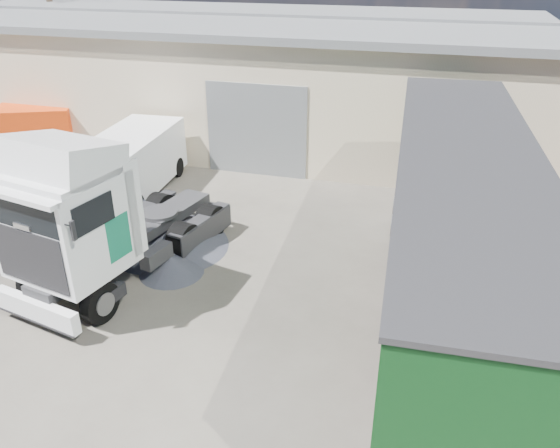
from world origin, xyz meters
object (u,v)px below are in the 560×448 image
(panel_van, at_px, (128,166))
(orange_skip, at_px, (39,133))
(box_trailer, at_px, (458,219))
(tractor_unit, at_px, (95,223))

(panel_van, xyz_separation_m, orange_skip, (-6.15, 3.02, -0.22))
(box_trailer, relative_size, orange_skip, 3.49)
(box_trailer, distance_m, orange_skip, 18.99)
(box_trailer, relative_size, panel_van, 2.47)
(box_trailer, xyz_separation_m, panel_van, (-11.12, 4.66, -1.58))
(tractor_unit, bearing_deg, orange_skip, 146.00)
(tractor_unit, xyz_separation_m, panel_van, (-2.38, 5.63, -0.73))
(panel_van, distance_m, orange_skip, 6.86)
(box_trailer, height_order, panel_van, box_trailer)
(box_trailer, xyz_separation_m, orange_skip, (-17.27, 7.68, -1.80))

